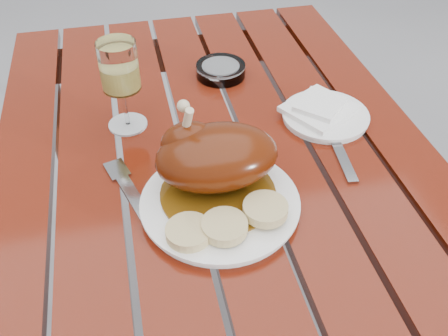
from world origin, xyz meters
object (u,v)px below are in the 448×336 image
(dinner_plate, at_px, (220,204))
(ashtray, at_px, (221,70))
(table, at_px, (220,282))
(side_plate, at_px, (325,116))
(wine_glass, at_px, (122,86))

(dinner_plate, height_order, ashtray, ashtray)
(table, bearing_deg, dinner_plate, -100.85)
(table, relative_size, side_plate, 6.95)
(dinner_plate, relative_size, ashtray, 2.35)
(dinner_plate, relative_size, side_plate, 1.49)
(dinner_plate, xyz_separation_m, side_plate, (0.26, 0.19, -0.00))
(table, distance_m, ashtray, 0.48)
(dinner_plate, xyz_separation_m, ashtray, (0.09, 0.40, 0.01))
(side_plate, bearing_deg, dinner_plate, -142.87)
(wine_glass, bearing_deg, table, -42.29)
(table, xyz_separation_m, side_plate, (0.23, 0.07, 0.38))
(table, xyz_separation_m, ashtray, (0.07, 0.28, 0.39))
(side_plate, xyz_separation_m, ashtray, (-0.17, 0.21, 0.01))
(dinner_plate, xyz_separation_m, wine_glass, (-0.13, 0.26, 0.08))
(wine_glass, height_order, side_plate, wine_glass)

